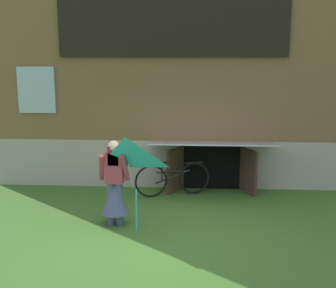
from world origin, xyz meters
TOP-DOWN VIEW (x-y plane):
  - ground_plane at (0.00, 0.00)m, footprint 60.00×60.00m
  - log_house at (0.00, 5.28)m, footprint 8.80×5.68m
  - person at (-0.97, 0.56)m, footprint 0.61×0.52m
  - kite at (-0.67, 0.04)m, footprint 1.03×0.92m
  - bicycle_black at (0.03, 2.40)m, footprint 1.71×0.58m

SIDE VIEW (x-z plane):
  - ground_plane at x=0.00m, z-range 0.00..0.00m
  - bicycle_black at x=0.03m, z-range -0.01..0.79m
  - person at x=-0.97m, z-range -0.13..1.51m
  - kite at x=-0.67m, z-range 0.51..2.24m
  - log_house at x=0.00m, z-range 0.00..5.20m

